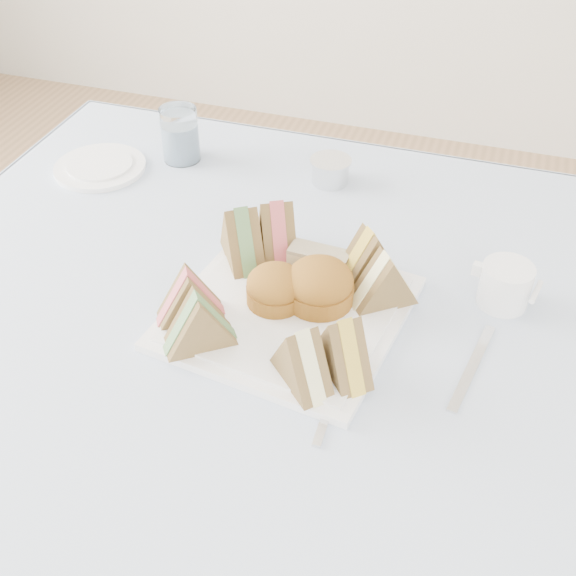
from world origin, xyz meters
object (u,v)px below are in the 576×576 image
(water_glass, at_px, (180,134))
(creamer_jug, at_px, (505,285))
(serving_plate, at_px, (288,312))
(table, at_px, (236,462))

(water_glass, distance_m, creamer_jug, 0.64)
(serving_plate, distance_m, water_glass, 0.48)
(table, xyz_separation_m, creamer_jug, (0.37, 0.12, 0.41))
(serving_plate, bearing_deg, creamer_jug, 31.41)
(serving_plate, height_order, water_glass, water_glass)
(table, bearing_deg, water_glass, 122.59)
(creamer_jug, bearing_deg, water_glass, 170.17)
(table, height_order, water_glass, water_glass)
(water_glass, bearing_deg, creamer_jug, -21.14)
(table, relative_size, water_glass, 9.08)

